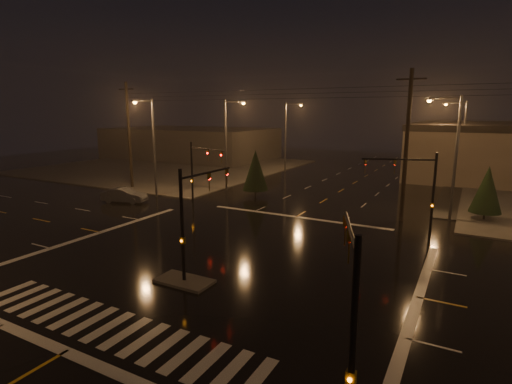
# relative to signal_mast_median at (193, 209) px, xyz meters

# --- Properties ---
(ground) EXTENTS (140.00, 140.00, 0.00)m
(ground) POSITION_rel_signal_mast_median_xyz_m (-0.00, 3.07, -3.75)
(ground) COLOR black
(ground) RESTS_ON ground
(sidewalk_nw) EXTENTS (36.00, 36.00, 0.12)m
(sidewalk_nw) POSITION_rel_signal_mast_median_xyz_m (-30.00, 33.07, -3.69)
(sidewalk_nw) COLOR #413E3A
(sidewalk_nw) RESTS_ON ground
(median_island) EXTENTS (3.00, 1.60, 0.15)m
(median_island) POSITION_rel_signal_mast_median_xyz_m (-0.00, -0.93, -3.68)
(median_island) COLOR #413E3A
(median_island) RESTS_ON ground
(crosswalk) EXTENTS (15.00, 2.60, 0.01)m
(crosswalk) POSITION_rel_signal_mast_median_xyz_m (-0.00, -5.93, -3.75)
(crosswalk) COLOR beige
(crosswalk) RESTS_ON ground
(stop_bar_near) EXTENTS (16.00, 0.50, 0.01)m
(stop_bar_near) POSITION_rel_signal_mast_median_xyz_m (-0.00, -7.93, -3.75)
(stop_bar_near) COLOR beige
(stop_bar_near) RESTS_ON ground
(stop_bar_far) EXTENTS (16.00, 0.50, 0.01)m
(stop_bar_far) POSITION_rel_signal_mast_median_xyz_m (-0.00, 14.07, -3.75)
(stop_bar_far) COLOR beige
(stop_bar_far) RESTS_ON ground
(commercial_block) EXTENTS (30.00, 18.00, 5.60)m
(commercial_block) POSITION_rel_signal_mast_median_xyz_m (-35.00, 45.07, -0.95)
(commercial_block) COLOR #423D3A
(commercial_block) RESTS_ON ground
(signal_mast_median) EXTENTS (0.25, 4.59, 6.00)m
(signal_mast_median) POSITION_rel_signal_mast_median_xyz_m (0.00, 0.00, 0.00)
(signal_mast_median) COLOR black
(signal_mast_median) RESTS_ON ground
(signal_mast_ne) EXTENTS (4.84, 1.86, 6.00)m
(signal_mast_ne) POSITION_rel_signal_mast_median_xyz_m (9.50, 13.21, 0.04)
(signal_mast_ne) COLOR black
(signal_mast_ne) RESTS_ON ground
(signal_mast_nw) EXTENTS (4.84, 1.86, 6.00)m
(signal_mast_nw) POSITION_rel_signal_mast_median_xyz_m (-9.50, 13.21, 0.04)
(signal_mast_nw) COLOR black
(signal_mast_nw) RESTS_ON ground
(signal_mast_se) EXTENTS (1.55, 3.87, 6.00)m
(signal_mast_se) POSITION_rel_signal_mast_median_xyz_m (10.23, -6.68, -0.04)
(signal_mast_se) COLOR black
(signal_mast_se) RESTS_ON ground
(streetlight_1) EXTENTS (2.77, 0.32, 10.00)m
(streetlight_1) POSITION_rel_signal_mast_median_xyz_m (-11.18, 21.07, 2.05)
(streetlight_1) COLOR #38383A
(streetlight_1) RESTS_ON ground
(streetlight_2) EXTENTS (2.77, 0.32, 10.00)m
(streetlight_2) POSITION_rel_signal_mast_median_xyz_m (-11.18, 37.07, 2.05)
(streetlight_2) COLOR #38383A
(streetlight_2) RESTS_ON ground
(streetlight_3) EXTENTS (2.77, 0.32, 10.00)m
(streetlight_3) POSITION_rel_signal_mast_median_xyz_m (11.18, 19.07, 2.05)
(streetlight_3) COLOR #38383A
(streetlight_3) RESTS_ON ground
(streetlight_4) EXTENTS (2.77, 0.32, 10.00)m
(streetlight_4) POSITION_rel_signal_mast_median_xyz_m (11.18, 39.07, 2.05)
(streetlight_4) COLOR #38383A
(streetlight_4) RESTS_ON ground
(streetlight_5) EXTENTS (0.32, 2.77, 10.00)m
(streetlight_5) POSITION_rel_signal_mast_median_xyz_m (-16.00, 14.26, 2.05)
(streetlight_5) COLOR #38383A
(streetlight_5) RESTS_ON ground
(utility_pole_0) EXTENTS (2.20, 0.32, 12.00)m
(utility_pole_0) POSITION_rel_signal_mast_median_xyz_m (-22.00, 17.07, 2.38)
(utility_pole_0) COLOR black
(utility_pole_0) RESTS_ON ground
(utility_pole_1) EXTENTS (2.20, 0.32, 12.00)m
(utility_pole_1) POSITION_rel_signal_mast_median_xyz_m (8.00, 17.07, 2.38)
(utility_pole_1) COLOR black
(utility_pole_1) RESTS_ON ground
(conifer_0) EXTENTS (2.44, 2.44, 4.51)m
(conifer_0) POSITION_rel_signal_mast_median_xyz_m (13.95, 20.35, -1.15)
(conifer_0) COLOR black
(conifer_0) RESTS_ON ground
(conifer_3) EXTENTS (2.68, 2.68, 4.88)m
(conifer_3) POSITION_rel_signal_mast_median_xyz_m (-7.01, 19.71, -0.96)
(conifer_3) COLOR black
(conifer_3) RESTS_ON ground
(car_crossing) EXTENTS (4.63, 2.73, 1.44)m
(car_crossing) POSITION_rel_signal_mast_median_xyz_m (-16.95, 11.09, -3.03)
(car_crossing) COLOR #575A5E
(car_crossing) RESTS_ON ground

